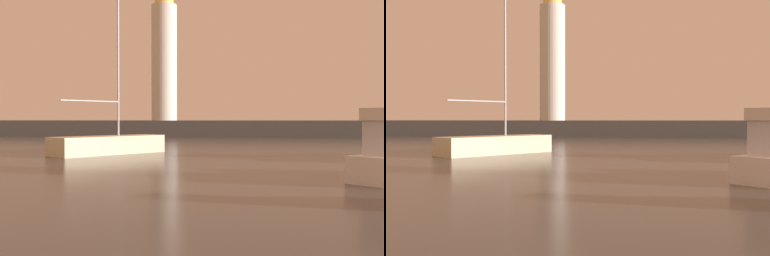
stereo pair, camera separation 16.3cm
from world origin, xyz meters
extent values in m
plane|color=#4C4742|center=(0.00, 27.10, 0.00)|extent=(220.00, 220.00, 0.00)
cube|color=#423F3D|center=(0.00, 54.20, 0.94)|extent=(78.24, 6.02, 1.89)
cylinder|color=silver|center=(-5.91, 54.20, 8.75)|extent=(3.02, 3.02, 13.72)
cube|color=beige|center=(-4.95, 25.88, 0.54)|extent=(6.12, 6.97, 1.08)
cylinder|color=#B7B7BC|center=(-4.50, 26.45, 6.84)|extent=(0.12, 0.12, 11.51)
cylinder|color=#B7B7BC|center=(-5.74, 24.88, 3.16)|extent=(2.56, 3.19, 0.09)
camera|label=1|loc=(2.74, -2.29, 2.15)|focal=44.73mm
camera|label=2|loc=(2.90, -2.27, 2.15)|focal=44.73mm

